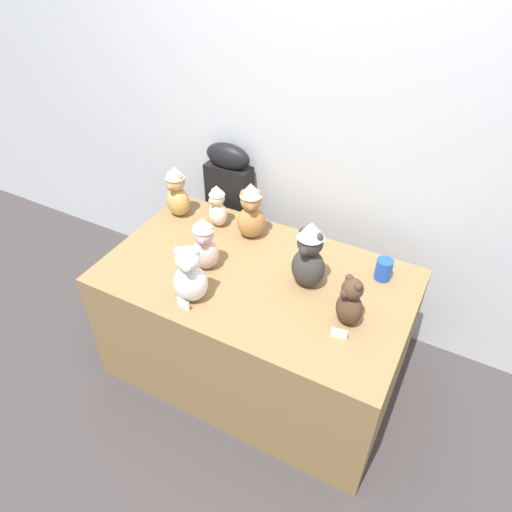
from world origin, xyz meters
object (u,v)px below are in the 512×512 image
Objects in this scene: teddy_bear_charcoal at (309,255)px; display_table at (256,325)px; teddy_bear_blush at (204,244)px; teddy_bear_snow at (190,276)px; teddy_bear_honey at (177,192)px; teddy_bear_cocoa at (350,302)px; teddy_bear_caramel at (251,211)px; party_cup_blue at (384,269)px; instrument_case at (231,220)px; teddy_bear_cream at (217,206)px.

display_table is at bearing -158.83° from teddy_bear_charcoal.
teddy_bear_snow is at bearing -95.00° from teddy_bear_blush.
teddy_bear_honey is 1.18m from teddy_bear_cocoa.
teddy_bear_charcoal reaches higher than display_table.
teddy_bear_caramel reaches higher than party_cup_blue.
instrument_case is 3.24× the size of teddy_bear_caramel.
teddy_bear_cream is (0.10, -0.29, 0.31)m from instrument_case.
instrument_case reaches higher than party_cup_blue.
teddy_bear_cocoa is (0.25, -0.14, -0.06)m from teddy_bear_charcoal.
party_cup_blue is at bearing 5.07° from teddy_bear_honey.
teddy_bear_cream is at bearing 9.14° from teddy_bear_honey.
display_table is 0.77m from instrument_case.
teddy_bear_cocoa is at bearing -21.72° from teddy_bear_charcoal.
teddy_bear_cocoa is 2.26× the size of party_cup_blue.
teddy_bear_honey is at bearing 174.71° from teddy_bear_charcoal.
teddy_bear_caramel is (0.01, 0.55, 0.02)m from teddy_bear_snow.
teddy_bear_honey is (-0.64, 0.26, 0.51)m from display_table.
instrument_case is at bearing 106.86° from teddy_bear_caramel.
teddy_bear_charcoal is 0.51m from teddy_bear_blush.
teddy_bear_charcoal is 0.55m from teddy_bear_snow.
display_table is 0.61m from teddy_bear_caramel.
teddy_bear_caramel is at bearing 22.32° from teddy_bear_cream.
teddy_bear_cream is at bearing 148.36° from teddy_bear_caramel.
instrument_case reaches higher than teddy_bear_honey.
teddy_bear_cocoa is at bearing -22.77° from teddy_bear_blush.
teddy_bear_charcoal is (0.73, -0.51, 0.36)m from instrument_case.
instrument_case is 1.22m from teddy_bear_cocoa.
teddy_bear_blush is at bearing -43.30° from teddy_bear_cream.
party_cup_blue is (0.73, 0.55, -0.09)m from teddy_bear_snow.
teddy_bear_snow is 2.76× the size of party_cup_blue.
instrument_case is at bearing -179.84° from teddy_bear_cocoa.
teddy_bear_honey is (-0.88, 0.20, -0.02)m from teddy_bear_charcoal.
display_table is 5.11× the size of teddy_bear_blush.
teddy_bear_charcoal is at bearing -7.36° from teddy_bear_blush.
teddy_bear_cocoa is 0.99× the size of teddy_bear_cream.
instrument_case is 4.23× the size of teddy_bear_cream.
teddy_bear_charcoal is 0.30m from teddy_bear_cocoa.
teddy_bear_cocoa is at bearing -9.26° from display_table.
party_cup_blue is at bearing 24.24° from teddy_bear_cream.
teddy_bear_caramel is 0.22m from teddy_bear_cream.
instrument_case is 0.96m from teddy_bear_charcoal.
teddy_bear_caramel is (-0.42, 0.21, -0.01)m from teddy_bear_charcoal.
teddy_bear_blush is (-0.25, -0.06, 0.51)m from display_table.
display_table is 4.61× the size of teddy_bear_caramel.
teddy_bear_cream is 2.28× the size of party_cup_blue.
instrument_case is at bearing 80.56° from teddy_bear_snow.
display_table is 0.68m from teddy_bear_cream.
teddy_bear_caramel reaches higher than teddy_bear_cocoa.
teddy_bear_snow is 0.92× the size of teddy_bear_caramel.
instrument_case is 0.44m from teddy_bear_cream.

